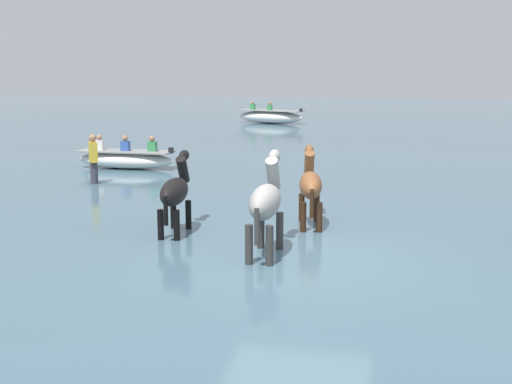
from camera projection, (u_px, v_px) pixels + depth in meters
name	position (u px, v px, depth m)	size (l,w,h in m)	color
ground_plane	(297.00, 275.00, 10.90)	(120.00, 120.00, 0.00)	gray
water_surface	(341.00, 173.00, 20.49)	(90.00, 90.00, 0.29)	#476675
horse_lead_black	(175.00, 193.00, 12.35)	(0.50, 1.64, 1.79)	black
horse_trailing_grey	(266.00, 204.00, 10.87)	(0.48, 1.81, 1.98)	gray
horse_flank_chestnut	(310.00, 187.00, 12.94)	(0.64, 1.69, 1.83)	brown
boat_distant_west	(270.00, 117.00, 36.41)	(4.04, 2.30, 1.21)	silver
boat_mid_outer	(126.00, 159.00, 20.35)	(3.12, 1.01, 1.03)	silver
person_wading_mid	(94.00, 163.00, 17.64)	(0.34, 0.38, 1.63)	#383842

